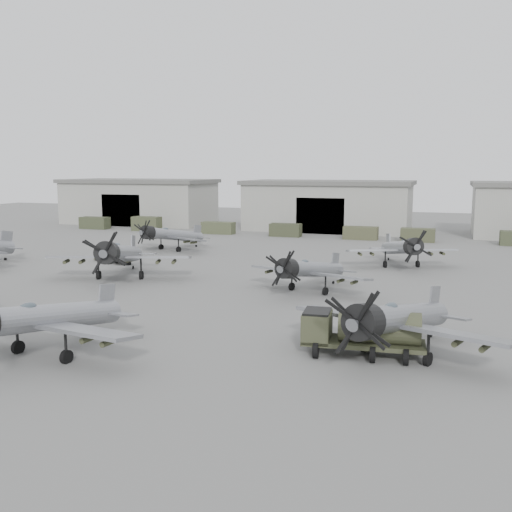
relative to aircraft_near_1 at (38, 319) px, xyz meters
The scene contains 18 objects.
ground 12.16m from the aircraft_near_1, 82.53° to the left, with size 220.00×220.00×0.00m, color #5B5B59.
hangar_left 82.33m from the aircraft_near_1, 116.29° to the left, with size 29.00×14.80×8.70m.
hangar_center 73.84m from the aircraft_near_1, 88.80° to the left, with size 29.00×14.80×8.70m.
support_truck_0 73.00m from the aircraft_near_1, 122.09° to the left, with size 5.30×2.20×2.14m, color #383E28.
support_truck_1 67.95m from the aircraft_near_1, 114.48° to the left, with size 4.99×2.20×2.48m, color #3D422B.
support_truck_2 63.55m from the aircraft_near_1, 103.28° to the left, with size 5.46×2.20×1.97m, color #42482F.
support_truck_3 61.92m from the aircraft_near_1, 92.69° to the left, with size 4.98×2.20×2.07m, color #363B26.
support_truck_4 62.52m from the aircraft_near_1, 81.62° to the left, with size 5.22×2.20×1.97m, color #44452D.
support_truck_5 64.31m from the aircraft_near_1, 74.11° to the left, with size 4.96×2.20×1.99m, color #3E422B.
aircraft_near_1 is the anchor object (origin of this frame).
aircraft_near_2 20.46m from the aircraft_near_1, 18.79° to the left, with size 12.80×11.54×5.15m.
aircraft_mid_1 23.66m from the aircraft_near_1, 111.25° to the left, with size 13.99×12.60×5.61m.
aircraft_mid_2 24.47m from the aircraft_near_1, 64.75° to the left, with size 11.38×10.25×4.55m.
aircraft_far_0 43.45m from the aircraft_near_1, 107.68° to the left, with size 11.53×10.42×4.67m.
aircraft_far_1 41.79m from the aircraft_near_1, 65.65° to the left, with size 12.01×10.86×4.87m.
fuel_tanker 18.69m from the aircraft_near_1, 20.83° to the left, with size 7.26×3.71×2.73m.
tug_trailer 34.68m from the aircraft_near_1, 116.96° to the left, with size 5.91×2.92×1.18m.
ground_crew 32.91m from the aircraft_near_1, 116.40° to the left, with size 0.56×0.37×1.53m, color #3A3D28.
Camera 1 is at (20.48, -37.71, 10.90)m, focal length 40.00 mm.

